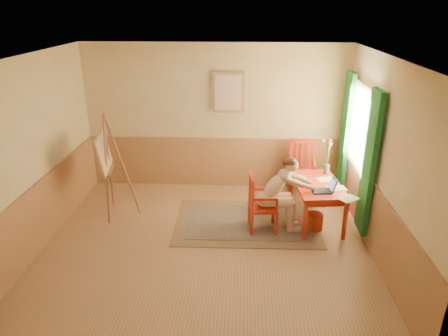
# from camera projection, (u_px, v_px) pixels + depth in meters

# --- Properties ---
(room) EXTENTS (5.04, 4.54, 2.84)m
(room) POSITION_uv_depth(u_px,v_px,m) (204.00, 159.00, 5.78)
(room) COLOR #A47955
(room) RESTS_ON ground
(wainscot) EXTENTS (5.00, 4.50, 1.00)m
(wainscot) POSITION_uv_depth(u_px,v_px,m) (210.00, 193.00, 6.86)
(wainscot) COLOR #B17C50
(wainscot) RESTS_ON room
(window) EXTENTS (0.12, 2.01, 2.20)m
(window) POSITION_uv_depth(u_px,v_px,m) (358.00, 141.00, 6.71)
(window) COLOR white
(window) RESTS_ON room
(wall_portrait) EXTENTS (0.60, 0.05, 0.76)m
(wall_portrait) POSITION_uv_depth(u_px,v_px,m) (228.00, 93.00, 7.63)
(wall_portrait) COLOR tan
(wall_portrait) RESTS_ON room
(rug) EXTENTS (2.42, 1.64, 0.02)m
(rug) POSITION_uv_depth(u_px,v_px,m) (247.00, 222.00, 6.93)
(rug) COLOR #8C7251
(rug) RESTS_ON room
(table) EXTENTS (0.85, 1.27, 0.72)m
(table) POSITION_uv_depth(u_px,v_px,m) (317.00, 189.00, 6.70)
(table) COLOR red
(table) RESTS_ON room
(chair_left) EXTENTS (0.48, 0.46, 0.96)m
(chair_left) POSITION_uv_depth(u_px,v_px,m) (260.00, 203.00, 6.54)
(chair_left) COLOR red
(chair_left) RESTS_ON room
(chair_back) EXTENTS (0.52, 0.54, 1.09)m
(chair_back) POSITION_uv_depth(u_px,v_px,m) (302.00, 170.00, 7.69)
(chair_back) COLOR red
(chair_back) RESTS_ON room
(figure) EXTENTS (0.94, 0.43, 1.26)m
(figure) POSITION_uv_depth(u_px,v_px,m) (280.00, 191.00, 6.47)
(figure) COLOR beige
(figure) RESTS_ON room
(laptop) EXTENTS (0.39, 0.26, 0.22)m
(laptop) POSITION_uv_depth(u_px,v_px,m) (325.00, 189.00, 6.37)
(laptop) COLOR #1E2338
(laptop) RESTS_ON table
(papers) EXTENTS (1.03, 1.07, 0.00)m
(papers) POSITION_uv_depth(u_px,v_px,m) (326.00, 186.00, 6.58)
(papers) COLOR white
(papers) RESTS_ON table
(vase) EXTENTS (0.22, 0.31, 0.61)m
(vase) POSITION_uv_depth(u_px,v_px,m) (327.00, 158.00, 6.96)
(vase) COLOR #3F724C
(vase) RESTS_ON table
(wastebasket) EXTENTS (0.33, 0.33, 0.28)m
(wastebasket) POSITION_uv_depth(u_px,v_px,m) (315.00, 222.00, 6.67)
(wastebasket) COLOR #A6301A
(wastebasket) RESTS_ON room
(easel) EXTENTS (0.66, 0.82, 1.83)m
(easel) POSITION_uv_depth(u_px,v_px,m) (106.00, 157.00, 6.79)
(easel) COLOR #895D40
(easel) RESTS_ON room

